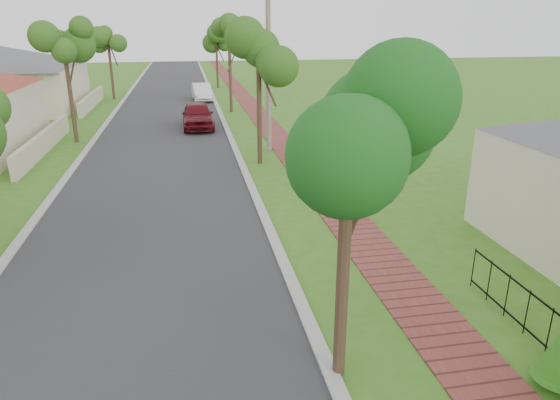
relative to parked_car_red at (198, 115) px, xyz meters
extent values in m
cube|color=#28282B|center=(-2.00, -4.56, -0.76)|extent=(7.00, 120.00, 0.02)
cube|color=#9E9E99|center=(1.65, -4.56, -0.76)|extent=(0.30, 120.00, 0.10)
cube|color=#9E9E99|center=(-5.65, -4.56, -0.76)|extent=(0.30, 120.00, 0.10)
cube|color=brown|center=(4.25, -4.56, -0.76)|extent=(1.50, 120.00, 0.03)
cylinder|color=black|center=(5.90, -23.23, -0.26)|extent=(0.02, 0.02, 1.00)
cylinder|color=black|center=(5.90, -22.56, -0.26)|extent=(0.02, 0.02, 1.00)
cylinder|color=black|center=(5.90, -21.89, -0.26)|extent=(0.02, 0.02, 1.00)
cylinder|color=black|center=(5.90, -21.23, -0.26)|extent=(0.02, 0.02, 1.00)
cylinder|color=black|center=(5.90, -20.56, -0.26)|extent=(0.02, 0.02, 1.00)
cylinder|color=#382619|center=(2.50, -8.56, 1.51)|extent=(0.22, 0.22, 4.55)
sphere|color=#255416|center=(2.50, -8.56, 3.92)|extent=(1.70, 1.70, 1.70)
cylinder|color=#382619|center=(2.50, 5.44, 1.69)|extent=(0.22, 0.22, 4.90)
sphere|color=#255416|center=(2.50, 5.44, 4.28)|extent=(1.70, 1.70, 1.70)
cylinder|color=#382619|center=(2.50, 19.44, 1.34)|extent=(0.22, 0.22, 4.20)
sphere|color=#255416|center=(2.50, 19.44, 3.56)|extent=(1.70, 1.70, 1.70)
cylinder|color=#382619|center=(-6.50, -2.56, 1.69)|extent=(0.22, 0.22, 4.90)
sphere|color=#255416|center=(-6.50, -2.56, 4.28)|extent=(1.70, 1.70, 1.70)
cylinder|color=#382619|center=(-6.50, 13.44, 1.51)|extent=(0.22, 0.22, 4.55)
sphere|color=#255416|center=(-6.50, 13.44, 3.92)|extent=(1.70, 1.70, 1.70)
sphere|color=#215C12|center=(5.45, -24.11, -0.47)|extent=(0.68, 0.68, 0.68)
cube|color=#BFB299|center=(-7.60, -4.56, -0.26)|extent=(0.25, 10.00, 1.00)
cube|color=#BFB299|center=(-7.60, 9.44, -0.26)|extent=(0.25, 10.00, 1.00)
imported|color=#5A0D15|center=(0.00, 0.00, 0.00)|extent=(1.84, 4.49, 1.53)
imported|color=white|center=(0.66, 11.30, -0.09)|extent=(1.64, 4.13, 1.34)
cylinder|color=#382619|center=(1.80, -23.06, 1.39)|extent=(0.22, 0.22, 4.32)
sphere|color=#195619|center=(1.80, -23.06, 3.68)|extent=(2.15, 2.15, 2.15)
cylinder|color=gray|center=(3.30, -6.24, 3.51)|extent=(0.24, 0.24, 8.55)
camera|label=1|loc=(-0.62, -30.23, 5.27)|focal=32.00mm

